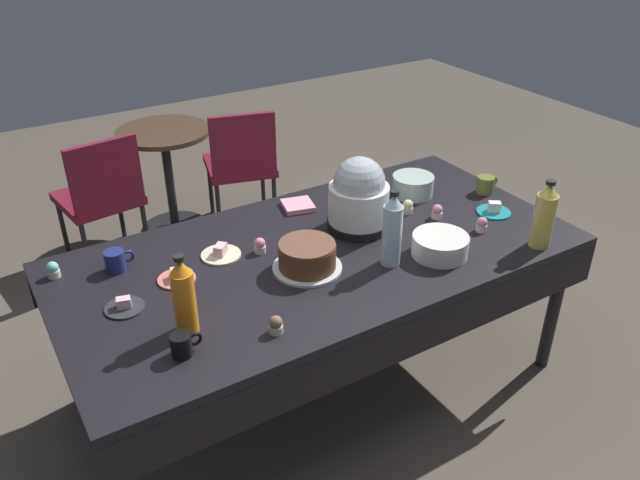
# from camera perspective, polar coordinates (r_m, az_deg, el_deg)

# --- Properties ---
(ground) EXTENTS (9.00, 9.00, 0.00)m
(ground) POSITION_cam_1_polar(r_m,az_deg,el_deg) (3.14, 0.00, -12.73)
(ground) COLOR brown
(potluck_table) EXTENTS (2.20, 1.10, 0.75)m
(potluck_table) POSITION_cam_1_polar(r_m,az_deg,el_deg) (2.71, 0.00, -2.04)
(potluck_table) COLOR black
(potluck_table) RESTS_ON ground
(frosted_layer_cake) EXTENTS (0.28, 0.28, 0.12)m
(frosted_layer_cake) POSITION_cam_1_polar(r_m,az_deg,el_deg) (2.53, -1.17, -1.53)
(frosted_layer_cake) COLOR silver
(frosted_layer_cake) RESTS_ON potluck_table
(slow_cooker) EXTENTS (0.28, 0.28, 0.34)m
(slow_cooker) POSITION_cam_1_polar(r_m,az_deg,el_deg) (2.78, 3.53, 3.94)
(slow_cooker) COLOR black
(slow_cooker) RESTS_ON potluck_table
(glass_salad_bowl) EXTENTS (0.21, 0.21, 0.10)m
(glass_salad_bowl) POSITION_cam_1_polar(r_m,az_deg,el_deg) (3.17, 8.39, 4.92)
(glass_salad_bowl) COLOR #B2C6BC
(glass_salad_bowl) RESTS_ON potluck_table
(ceramic_snack_bowl) EXTENTS (0.24, 0.24, 0.09)m
(ceramic_snack_bowl) POSITION_cam_1_polar(r_m,az_deg,el_deg) (2.68, 10.80, -0.48)
(ceramic_snack_bowl) COLOR silver
(ceramic_snack_bowl) RESTS_ON potluck_table
(dessert_plate_charcoal) EXTENTS (0.15, 0.15, 0.05)m
(dessert_plate_charcoal) POSITION_cam_1_polar(r_m,az_deg,el_deg) (2.44, -17.27, -5.73)
(dessert_plate_charcoal) COLOR #2D2D33
(dessert_plate_charcoal) RESTS_ON potluck_table
(dessert_plate_coral) EXTENTS (0.15, 0.15, 0.05)m
(dessert_plate_coral) POSITION_cam_1_polar(r_m,az_deg,el_deg) (2.55, -12.85, -3.34)
(dessert_plate_coral) COLOR #E07266
(dessert_plate_coral) RESTS_ON potluck_table
(dessert_plate_cream) EXTENTS (0.17, 0.17, 0.05)m
(dessert_plate_cream) POSITION_cam_1_polar(r_m,az_deg,el_deg) (2.67, -8.96, -1.18)
(dessert_plate_cream) COLOR beige
(dessert_plate_cream) RESTS_ON potluck_table
(dessert_plate_teal) EXTENTS (0.16, 0.16, 0.06)m
(dessert_plate_teal) POSITION_cam_1_polar(r_m,az_deg,el_deg) (3.09, 15.44, 2.61)
(dessert_plate_teal) COLOR teal
(dessert_plate_teal) RESTS_ON potluck_table
(cupcake_cocoa) EXTENTS (0.05, 0.05, 0.07)m
(cupcake_cocoa) POSITION_cam_1_polar(r_m,az_deg,el_deg) (2.71, -23.00, -2.51)
(cupcake_cocoa) COLOR beige
(cupcake_cocoa) RESTS_ON potluck_table
(cupcake_mint) EXTENTS (0.05, 0.05, 0.07)m
(cupcake_mint) POSITION_cam_1_polar(r_m,az_deg,el_deg) (2.66, -5.46, -0.51)
(cupcake_mint) COLOR beige
(cupcake_mint) RESTS_ON potluck_table
(cupcake_rose) EXTENTS (0.05, 0.05, 0.07)m
(cupcake_rose) POSITION_cam_1_polar(r_m,az_deg,el_deg) (2.99, 7.94, 2.99)
(cupcake_rose) COLOR beige
(cupcake_rose) RESTS_ON potluck_table
(cupcake_lemon) EXTENTS (0.05, 0.05, 0.07)m
(cupcake_lemon) POSITION_cam_1_polar(r_m,az_deg,el_deg) (2.90, 14.42, 1.36)
(cupcake_lemon) COLOR beige
(cupcake_lemon) RESTS_ON potluck_table
(cupcake_berry) EXTENTS (0.05, 0.05, 0.07)m
(cupcake_berry) POSITION_cam_1_polar(r_m,az_deg,el_deg) (2.97, 10.55, 2.53)
(cupcake_berry) COLOR beige
(cupcake_berry) RESTS_ON potluck_table
(cupcake_vanilla) EXTENTS (0.05, 0.05, 0.07)m
(cupcake_vanilla) POSITION_cam_1_polar(r_m,az_deg,el_deg) (2.21, -4.01, -7.67)
(cupcake_vanilla) COLOR beige
(cupcake_vanilla) RESTS_ON potluck_table
(soda_bottle_orange_juice) EXTENTS (0.08, 0.08, 0.31)m
(soda_bottle_orange_juice) POSITION_cam_1_polar(r_m,az_deg,el_deg) (2.20, -12.20, -5.03)
(soda_bottle_orange_juice) COLOR orange
(soda_bottle_orange_juice) RESTS_ON potluck_table
(soda_bottle_water) EXTENTS (0.08, 0.08, 0.33)m
(soda_bottle_water) POSITION_cam_1_polar(r_m,az_deg,el_deg) (2.53, 6.54, 0.86)
(soda_bottle_water) COLOR silver
(soda_bottle_water) RESTS_ON potluck_table
(soda_bottle_ginger_ale) EXTENTS (0.09, 0.09, 0.31)m
(soda_bottle_ginger_ale) POSITION_cam_1_polar(r_m,az_deg,el_deg) (2.81, 19.62, 2.06)
(soda_bottle_ginger_ale) COLOR gold
(soda_bottle_ginger_ale) RESTS_ON potluck_table
(coffee_mug_olive) EXTENTS (0.12, 0.09, 0.08)m
(coffee_mug_olive) POSITION_cam_1_polar(r_m,az_deg,el_deg) (3.27, 14.75, 4.88)
(coffee_mug_olive) COLOR olive
(coffee_mug_olive) RESTS_ON potluck_table
(coffee_mug_black) EXTENTS (0.11, 0.07, 0.08)m
(coffee_mug_black) POSITION_cam_1_polar(r_m,az_deg,el_deg) (2.16, -12.35, -9.22)
(coffee_mug_black) COLOR black
(coffee_mug_black) RESTS_ON potluck_table
(coffee_mug_navy) EXTENTS (0.12, 0.08, 0.09)m
(coffee_mug_navy) POSITION_cam_1_polar(r_m,az_deg,el_deg) (2.66, -17.98, -1.78)
(coffee_mug_navy) COLOR navy
(coffee_mug_navy) RESTS_ON potluck_table
(paper_napkin_stack) EXTENTS (0.17, 0.17, 0.02)m
(paper_napkin_stack) POSITION_cam_1_polar(r_m,az_deg,el_deg) (3.02, -2.02, 3.14)
(paper_napkin_stack) COLOR pink
(paper_napkin_stack) RESTS_ON potluck_table
(maroon_chair_left) EXTENTS (0.50, 0.50, 0.85)m
(maroon_chair_left) POSITION_cam_1_polar(r_m,az_deg,el_deg) (3.99, -19.17, 4.07)
(maroon_chair_left) COLOR maroon
(maroon_chair_left) RESTS_ON ground
(maroon_chair_right) EXTENTS (0.54, 0.54, 0.85)m
(maroon_chair_right) POSITION_cam_1_polar(r_m,az_deg,el_deg) (4.24, -7.14, 7.14)
(maroon_chair_right) COLOR maroon
(maroon_chair_right) RESTS_ON ground
(round_cafe_table) EXTENTS (0.60, 0.60, 0.72)m
(round_cafe_table) POSITION_cam_1_polar(r_m,az_deg,el_deg) (4.29, -13.67, 6.89)
(round_cafe_table) COLOR #473323
(round_cafe_table) RESTS_ON ground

